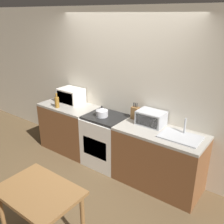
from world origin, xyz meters
name	(u,v)px	position (x,y,z in m)	size (l,w,h in m)	color
ground_plane	(85,185)	(0.00, 0.00, 0.00)	(16.00, 16.00, 0.00)	brown
wall_back	(124,89)	(0.00, 1.03, 1.30)	(10.00, 0.06, 2.60)	beige
counter_left_run	(70,127)	(-1.00, 0.69, 0.45)	(1.08, 0.62, 0.90)	brown
counter_right_run	(158,159)	(0.88, 0.69, 0.45)	(1.32, 0.62, 0.90)	brown
stove_range	(106,140)	(-0.12, 0.68, 0.45)	(0.68, 0.62, 0.90)	silver
kettle	(102,112)	(-0.16, 0.64, 0.98)	(0.20, 0.20, 0.18)	#B7B7BC
microwave	(71,96)	(-1.04, 0.80, 1.04)	(0.45, 0.34, 0.28)	silver
bottle	(57,102)	(-1.07, 0.48, 1.00)	(0.08, 0.08, 0.26)	olive
knife_block	(135,113)	(0.33, 0.88, 1.00)	(0.12, 0.09, 0.27)	brown
toaster_oven	(151,118)	(0.64, 0.83, 1.01)	(0.41, 0.29, 0.21)	#ADAFB5
sink_basin	(181,136)	(1.17, 0.69, 0.91)	(0.56, 0.37, 0.24)	#ADAFB5
dining_table	(40,199)	(0.35, -1.07, 0.64)	(0.88, 0.61, 0.76)	brown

